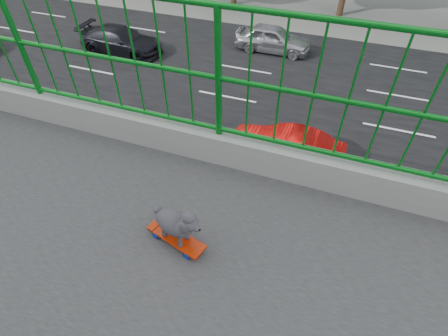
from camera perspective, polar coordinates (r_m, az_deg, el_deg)
road at (r=17.36m, az=0.50°, el=11.78°), size 18.00×90.00×0.02m
skateboard at (r=2.65m, az=-7.95°, el=-11.48°), size 0.26×0.50×0.06m
poodle at (r=2.47m, az=-8.02°, el=-8.98°), size 0.25×0.42×0.36m
car_1 at (r=13.23m, az=10.06°, el=3.14°), size 1.55×4.43×1.46m
car_3 at (r=22.33m, az=-16.80°, el=19.71°), size 2.02×4.97×1.44m
car_4 at (r=21.81m, az=8.16°, el=20.56°), size 1.78×4.41×1.50m
car_5 at (r=13.74m, az=-23.67°, el=1.48°), size 1.61×4.62×1.52m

